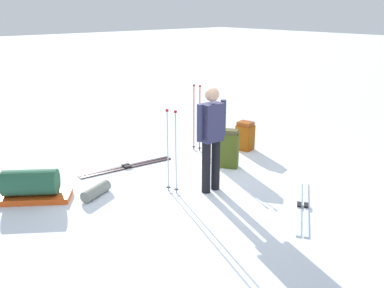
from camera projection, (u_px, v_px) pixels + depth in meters
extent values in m
plane|color=white|center=(192.00, 183.00, 7.06)|extent=(80.00, 80.00, 0.00)
cylinder|color=black|center=(206.00, 167.00, 6.59)|extent=(0.14, 0.14, 0.85)
cylinder|color=black|center=(216.00, 165.00, 6.71)|extent=(0.14, 0.14, 0.85)
cube|color=#2E2D4E|center=(212.00, 122.00, 6.42)|extent=(0.23, 0.35, 0.60)
cylinder|color=#2E2D4E|center=(200.00, 123.00, 6.27)|extent=(0.09, 0.09, 0.58)
cylinder|color=#2E2D4E|center=(223.00, 118.00, 6.55)|extent=(0.09, 0.09, 0.58)
sphere|color=tan|center=(212.00, 94.00, 6.28)|extent=(0.22, 0.22, 0.22)
cube|color=black|center=(126.00, 166.00, 7.78)|extent=(0.31, 1.81, 0.02)
cube|color=black|center=(126.00, 165.00, 7.78)|extent=(0.08, 0.15, 0.03)
cube|color=black|center=(128.00, 168.00, 7.70)|extent=(0.31, 1.81, 0.02)
cube|color=black|center=(128.00, 166.00, 7.70)|extent=(0.08, 0.15, 0.03)
cube|color=silver|center=(299.00, 206.00, 6.23)|extent=(1.08, 1.51, 0.02)
cube|color=black|center=(299.00, 204.00, 6.22)|extent=(0.13, 0.15, 0.03)
cube|color=silver|center=(306.00, 207.00, 6.21)|extent=(1.08, 1.51, 0.02)
cube|color=black|center=(306.00, 205.00, 6.20)|extent=(0.13, 0.15, 0.03)
cube|color=#404E16|center=(229.00, 151.00, 7.67)|extent=(0.41, 0.37, 0.65)
cube|color=#434022|center=(229.00, 132.00, 7.56)|extent=(0.37, 0.33, 0.08)
cube|color=#8C420A|center=(245.00, 138.00, 8.65)|extent=(0.37, 0.33, 0.52)
cube|color=#8E3E14|center=(246.00, 124.00, 8.55)|extent=(0.33, 0.30, 0.08)
cylinder|color=#A8B9C3|center=(176.00, 154.00, 6.49)|extent=(0.02, 0.02, 1.31)
sphere|color=#A51919|center=(175.00, 112.00, 6.27)|extent=(0.05, 0.05, 0.05)
cylinder|color=black|center=(176.00, 189.00, 6.67)|extent=(0.07, 0.07, 0.01)
cylinder|color=#A8B9C3|center=(168.00, 153.00, 6.56)|extent=(0.02, 0.02, 1.31)
sphere|color=#A51919|center=(167.00, 110.00, 6.35)|extent=(0.05, 0.05, 0.05)
cylinder|color=black|center=(169.00, 187.00, 6.75)|extent=(0.07, 0.07, 0.01)
cylinder|color=maroon|center=(200.00, 120.00, 8.43)|extent=(0.02, 0.02, 1.32)
sphere|color=#A51919|center=(200.00, 86.00, 8.22)|extent=(0.05, 0.05, 0.05)
cylinder|color=black|center=(200.00, 148.00, 8.62)|extent=(0.07, 0.07, 0.01)
cylinder|color=maroon|center=(194.00, 119.00, 8.51)|extent=(0.02, 0.02, 1.32)
sphere|color=#A51919|center=(194.00, 86.00, 8.29)|extent=(0.05, 0.05, 0.05)
cylinder|color=black|center=(194.00, 147.00, 8.70)|extent=(0.07, 0.07, 0.01)
cube|color=#E25018|center=(32.00, 197.00, 6.44)|extent=(1.04, 1.20, 0.09)
cylinder|color=#265A40|center=(30.00, 182.00, 6.37)|extent=(0.80, 0.89, 0.40)
cylinder|color=gray|center=(96.00, 191.00, 6.54)|extent=(0.38, 0.58, 0.18)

